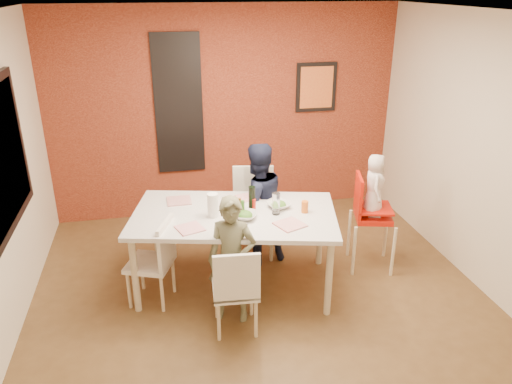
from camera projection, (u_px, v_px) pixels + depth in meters
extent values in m
plane|color=brown|center=(262.00, 301.00, 4.96)|extent=(4.50, 4.50, 0.00)
cube|color=silver|center=(264.00, 13.00, 3.91)|extent=(4.50, 4.50, 0.02)
cube|color=beige|center=(226.00, 113.00, 6.46)|extent=(4.50, 0.02, 2.70)
cube|color=beige|center=(362.00, 336.00, 2.41)|extent=(4.50, 0.02, 2.70)
cube|color=beige|center=(488.00, 157.00, 4.85)|extent=(0.02, 4.50, 2.70)
cube|color=maroon|center=(226.00, 114.00, 6.45)|extent=(4.50, 0.02, 2.70)
cube|color=silver|center=(179.00, 105.00, 6.26)|extent=(0.55, 0.03, 1.70)
cube|color=black|center=(179.00, 105.00, 6.26)|extent=(0.60, 0.03, 1.76)
cube|color=black|center=(316.00, 87.00, 6.53)|extent=(0.54, 0.03, 0.64)
cube|color=orange|center=(317.00, 87.00, 6.52)|extent=(0.44, 0.01, 0.54)
cube|color=silver|center=(234.00, 215.00, 4.91)|extent=(2.19, 1.53, 0.04)
cylinder|color=#C6B693|center=(135.00, 275.00, 4.67)|extent=(0.07, 0.07, 0.78)
cylinder|color=#C6B693|center=(156.00, 230.00, 5.52)|extent=(0.07, 0.07, 0.78)
cylinder|color=#C6B693|center=(329.00, 278.00, 4.62)|extent=(0.07, 0.07, 0.78)
cylinder|color=#C6B693|center=(320.00, 232.00, 5.47)|extent=(0.07, 0.07, 0.78)
cube|color=silver|center=(235.00, 289.00, 4.43)|extent=(0.43, 0.43, 0.05)
cube|color=silver|center=(237.00, 278.00, 4.17)|extent=(0.40, 0.07, 0.45)
cylinder|color=beige|center=(251.00, 297.00, 4.68)|extent=(0.03, 0.03, 0.39)
cylinder|color=beige|center=(256.00, 319.00, 4.38)|extent=(0.03, 0.03, 0.39)
cylinder|color=beige|center=(217.00, 300.00, 4.64)|extent=(0.03, 0.03, 0.39)
cylinder|color=beige|center=(219.00, 322.00, 4.34)|extent=(0.03, 0.03, 0.39)
cube|color=silver|center=(254.00, 216.00, 5.65)|extent=(0.53, 0.53, 0.05)
cube|color=silver|center=(253.00, 188.00, 5.74)|extent=(0.46, 0.12, 0.53)
cylinder|color=#BEAE8D|center=(238.00, 244.00, 5.57)|extent=(0.04, 0.04, 0.46)
cylinder|color=#BEAE8D|center=(237.00, 228.00, 5.92)|extent=(0.04, 0.04, 0.46)
cylinder|color=#BEAE8D|center=(271.00, 243.00, 5.58)|extent=(0.04, 0.04, 0.46)
cylinder|color=#BEAE8D|center=(269.00, 228.00, 5.93)|extent=(0.04, 0.04, 0.46)
cube|color=white|center=(150.00, 263.00, 4.82)|extent=(0.53, 0.53, 0.05)
cube|color=white|center=(167.00, 244.00, 4.70)|extent=(0.18, 0.39, 0.46)
cylinder|color=beige|center=(142.00, 272.00, 5.08)|extent=(0.03, 0.03, 0.40)
cylinder|color=beige|center=(173.00, 275.00, 5.03)|extent=(0.03, 0.03, 0.40)
cylinder|color=beige|center=(129.00, 290.00, 4.78)|extent=(0.03, 0.03, 0.40)
cylinder|color=beige|center=(162.00, 294.00, 4.73)|extent=(0.03, 0.03, 0.40)
cube|color=red|center=(373.00, 217.00, 5.36)|extent=(0.45, 0.45, 0.05)
cube|color=red|center=(358.00, 195.00, 5.27)|extent=(0.12, 0.37, 0.44)
cube|color=red|center=(374.00, 208.00, 5.32)|extent=(0.45, 0.45, 0.02)
cylinder|color=beige|center=(393.00, 252.00, 5.28)|extent=(0.03, 0.03, 0.57)
cylinder|color=beige|center=(354.00, 251.00, 5.30)|extent=(0.03, 0.03, 0.57)
cylinder|color=beige|center=(386.00, 234.00, 5.66)|extent=(0.03, 0.03, 0.57)
cylinder|color=beige|center=(349.00, 233.00, 5.68)|extent=(0.03, 0.03, 0.57)
imported|color=#5D5D43|center=(232.00, 260.00, 4.49)|extent=(0.52, 0.42, 1.22)
imported|color=black|center=(257.00, 204.00, 5.42)|extent=(0.80, 0.70, 1.38)
imported|color=silver|center=(374.00, 185.00, 5.21)|extent=(0.30, 0.38, 0.68)
cube|color=white|center=(190.00, 228.00, 4.58)|extent=(0.29, 0.29, 0.01)
cube|color=white|center=(247.00, 197.00, 5.24)|extent=(0.25, 0.25, 0.01)
cube|color=white|center=(290.00, 224.00, 4.66)|extent=(0.32, 0.32, 0.01)
cube|color=silver|center=(179.00, 201.00, 5.16)|extent=(0.25, 0.25, 0.01)
imported|color=silver|center=(245.00, 216.00, 4.78)|extent=(0.30, 0.30, 0.06)
imported|color=silver|center=(279.00, 205.00, 5.01)|extent=(0.28, 0.28, 0.05)
cylinder|color=black|center=(252.00, 199.00, 4.90)|extent=(0.07, 0.07, 0.26)
cylinder|color=white|center=(235.00, 212.00, 4.70)|extent=(0.07, 0.07, 0.19)
cylinder|color=white|center=(276.00, 204.00, 4.84)|extent=(0.08, 0.08, 0.22)
cylinder|color=white|center=(213.00, 205.00, 4.78)|extent=(0.11, 0.11, 0.24)
cylinder|color=red|center=(254.00, 206.00, 4.90)|extent=(0.03, 0.03, 0.14)
cylinder|color=#376C24|center=(243.00, 207.00, 4.86)|extent=(0.04, 0.04, 0.14)
cylinder|color=brown|center=(240.00, 205.00, 4.90)|extent=(0.04, 0.04, 0.14)
cylinder|color=orange|center=(305.00, 207.00, 4.90)|extent=(0.07, 0.07, 0.12)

